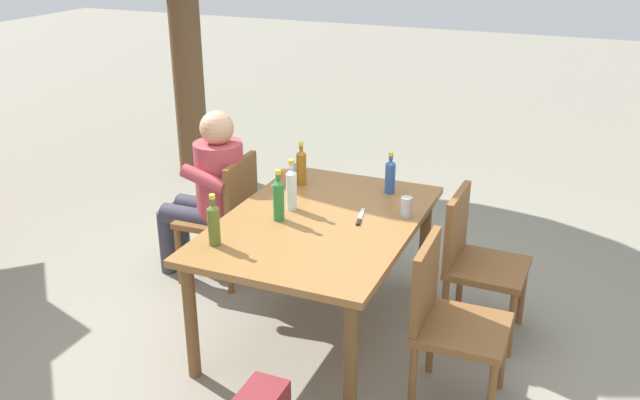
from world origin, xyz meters
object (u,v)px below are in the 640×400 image
object	(u,v)px
chair_near_left	(447,316)
cup_steel	(406,207)
cup_glass	(296,169)
table_knife	(360,218)
bottle_amber	(301,166)
person_in_white_shirt	(210,187)
bottle_green	(278,199)
cup_terracotta	(284,178)
bottle_olive	(214,223)
chair_far_right	(226,212)
bottle_clear	(292,188)
dining_table	(320,233)
bottle_blue	(390,176)
chair_near_right	(475,256)

from	to	relation	value
chair_near_left	cup_steel	bearing A→B (deg)	34.13
cup_glass	table_knife	world-z (taller)	cup_glass
bottle_amber	person_in_white_shirt	bearing A→B (deg)	100.86
bottle_green	cup_terracotta	xyz separation A→B (m)	(0.50, 0.21, -0.08)
bottle_olive	cup_terracotta	distance (m)	0.92
chair_far_right	bottle_olive	bearing A→B (deg)	-152.58
bottle_olive	bottle_clear	distance (m)	0.61
dining_table	chair_near_left	bearing A→B (deg)	-112.70
bottle_blue	table_knife	bearing A→B (deg)	175.39
chair_near_left	bottle_blue	xyz separation A→B (m)	(0.89, 0.59, 0.35)
cup_glass	dining_table	bearing A→B (deg)	-144.08
cup_steel	bottle_clear	bearing A→B (deg)	103.70
chair_near_right	bottle_olive	bearing A→B (deg)	125.22
bottle_green	bottle_olive	world-z (taller)	bottle_green
person_in_white_shirt	bottle_blue	bearing A→B (deg)	-80.47
dining_table	chair_far_right	world-z (taller)	chair_far_right
dining_table	bottle_clear	world-z (taller)	bottle_clear
chair_near_left	bottle_amber	bearing A→B (deg)	54.90
table_knife	chair_near_right	bearing A→B (deg)	-68.30
bottle_blue	cup_glass	world-z (taller)	bottle_blue
person_in_white_shirt	cup_steel	xyz separation A→B (m)	(-0.11, -1.37, 0.13)
chair_near_left	cup_terracotta	xyz separation A→B (m)	(0.75, 1.25, 0.28)
bottle_blue	chair_near_left	bearing A→B (deg)	-146.57
bottle_green	chair_near_right	bearing A→B (deg)	-67.15
bottle_green	cup_steel	xyz separation A→B (m)	(0.32, -0.65, -0.07)
chair_far_right	bottle_green	xyz separation A→B (m)	(-0.44, -0.61, 0.36)
dining_table	cup_terracotta	bearing A→B (deg)	46.03
chair_near_right	bottle_amber	xyz separation A→B (m)	(0.12, 1.15, 0.36)
chair_near_left	cup_terracotta	world-z (taller)	chair_near_left
chair_far_right	bottle_amber	world-z (taller)	bottle_amber
cup_glass	bottle_green	bearing A→B (deg)	-163.09
cup_glass	cup_steel	distance (m)	0.92
dining_table	cup_glass	size ratio (longest dim) A/B	14.18
bottle_green	cup_glass	world-z (taller)	bottle_green
person_in_white_shirt	cup_glass	size ratio (longest dim) A/B	10.89
person_in_white_shirt	cup_terracotta	distance (m)	0.53
dining_table	chair_near_right	distance (m)	0.91
cup_glass	person_in_white_shirt	bearing A→B (deg)	113.82
dining_table	cup_steel	world-z (taller)	cup_steel
bottle_blue	cup_glass	bearing A→B (deg)	87.21
cup_glass	bottle_olive	bearing A→B (deg)	-178.25
chair_near_right	bottle_blue	bearing A→B (deg)	71.59
person_in_white_shirt	cup_steel	distance (m)	1.38
person_in_white_shirt	bottle_amber	bearing A→B (deg)	-79.14
bottle_green	chair_near_left	bearing A→B (deg)	-103.74
chair_near_left	person_in_white_shirt	xyz separation A→B (m)	(0.69, 1.77, 0.17)
bottle_blue	cup_steel	world-z (taller)	bottle_blue
dining_table	cup_steel	bearing A→B (deg)	-62.04
bottle_olive	table_knife	size ratio (longest dim) A/B	1.18
bottle_clear	bottle_blue	bearing A→B (deg)	-43.91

